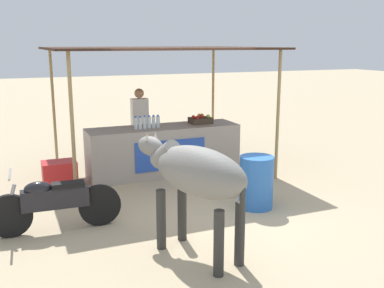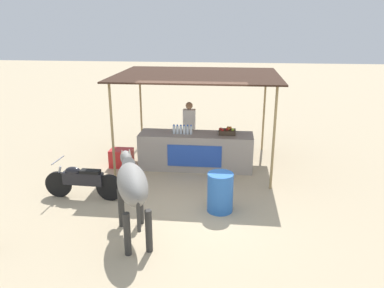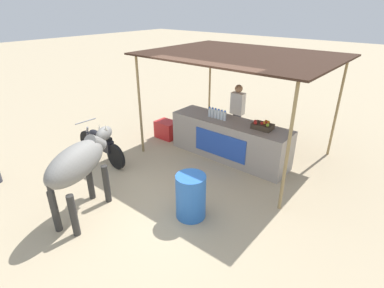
% 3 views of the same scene
% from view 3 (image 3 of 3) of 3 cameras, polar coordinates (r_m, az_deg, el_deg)
% --- Properties ---
extents(ground_plane, '(60.00, 60.00, 0.00)m').
position_cam_3_polar(ground_plane, '(6.11, -4.64, -9.90)').
color(ground_plane, tan).
extents(stall_counter, '(3.00, 0.82, 0.96)m').
position_cam_3_polar(stall_counter, '(7.38, 7.06, 0.86)').
color(stall_counter, '#9E9389').
rests_on(stall_counter, ground).
extents(stall_awning, '(4.20, 3.20, 2.49)m').
position_cam_3_polar(stall_awning, '(7.08, 9.30, 15.88)').
color(stall_awning, '#382319').
rests_on(stall_awning, ground).
extents(water_bottle_row, '(0.52, 0.07, 0.25)m').
position_cam_3_polar(water_bottle_row, '(7.30, 4.80, 5.73)').
color(water_bottle_row, silver).
rests_on(water_bottle_row, stall_counter).
extents(fruit_crate, '(0.44, 0.32, 0.18)m').
position_cam_3_polar(fruit_crate, '(6.85, 13.32, 3.42)').
color(fruit_crate, '#3F3326').
rests_on(fruit_crate, stall_counter).
extents(vendor_behind_counter, '(0.34, 0.22, 1.65)m').
position_cam_3_polar(vendor_behind_counter, '(7.97, 8.57, 5.52)').
color(vendor_behind_counter, '#383842').
rests_on(vendor_behind_counter, ground).
extents(cooler_box, '(0.60, 0.44, 0.48)m').
position_cam_3_polar(cooler_box, '(8.57, -4.84, 2.77)').
color(cooler_box, red).
rests_on(cooler_box, ground).
extents(water_barrel, '(0.54, 0.54, 0.83)m').
position_cam_3_polar(water_barrel, '(5.37, -0.24, -9.92)').
color(water_barrel, blue).
rests_on(water_barrel, ground).
extents(cow, '(1.03, 1.82, 1.44)m').
position_cam_3_polar(cow, '(5.47, -20.74, -3.47)').
color(cow, gray).
rests_on(cow, ground).
extents(motorcycle_parked, '(1.80, 0.55, 0.90)m').
position_cam_3_polar(motorcycle_parked, '(7.55, -17.11, -0.00)').
color(motorcycle_parked, black).
rests_on(motorcycle_parked, ground).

